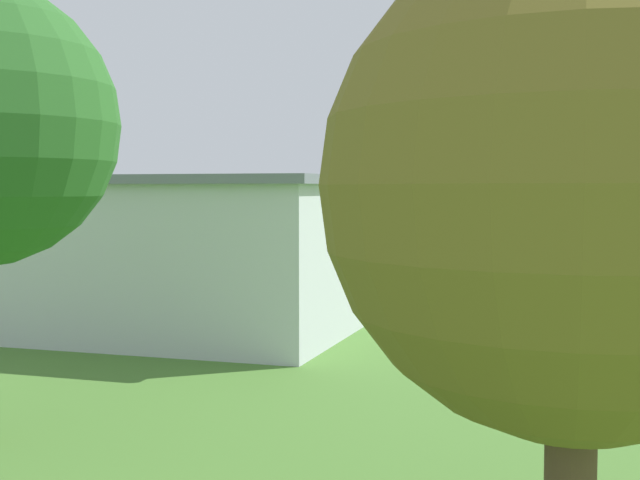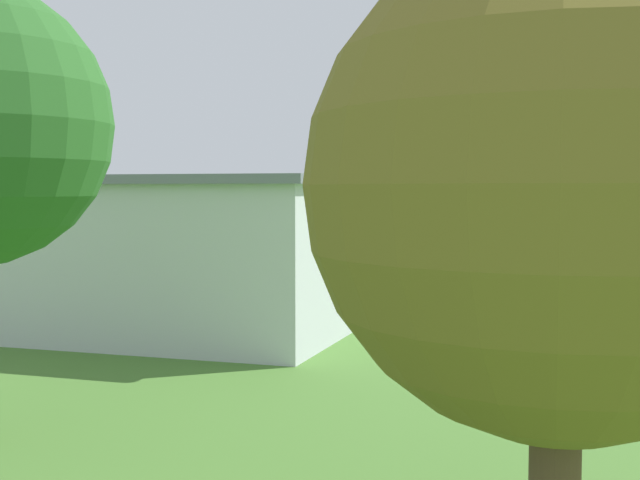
{
  "view_description": "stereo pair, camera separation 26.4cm",
  "coord_description": "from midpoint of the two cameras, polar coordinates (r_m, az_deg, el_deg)",
  "views": [
    {
      "loc": [
        -16.75,
        63.1,
        6.09
      ],
      "look_at": [
        -2.03,
        9.92,
        2.77
      ],
      "focal_mm": 47.41,
      "sensor_mm": 36.0,
      "label": 1
    },
    {
      "loc": [
        -17.0,
        63.03,
        6.09
      ],
      "look_at": [
        -2.03,
        9.92,
        2.77
      ],
      "focal_mm": 47.41,
      "sensor_mm": 36.0,
      "label": 2
    }
  ],
  "objects": [
    {
      "name": "ground_plane",
      "position": [
        65.57,
        0.49,
        -1.88
      ],
      "size": [
        400.0,
        400.0,
        0.0
      ],
      "primitive_type": "plane",
      "color": "#47752D"
    },
    {
      "name": "windsock",
      "position": [
        78.1,
        13.52,
        2.6
      ],
      "size": [
        1.13,
        1.36,
        5.76
      ],
      "color": "silver",
      "rests_on": "ground_plane"
    },
    {
      "name": "person_crossing_taxiway",
      "position": [
        48.01,
        0.21,
        -2.81
      ],
      "size": [
        0.49,
        0.49,
        1.72
      ],
      "color": "orange",
      "rests_on": "ground_plane"
    },
    {
      "name": "tree_at_field_edge",
      "position": [
        11.49,
        16.24,
        3.46
      ],
      "size": [
        6.72,
        6.72,
        9.51
      ],
      "color": "brown",
      "rests_on": "ground_plane"
    },
    {
      "name": "person_by_parked_cars",
      "position": [
        51.86,
        -6.03,
        -2.48
      ],
      "size": [
        0.49,
        0.49,
        1.52
      ],
      "color": "orange",
      "rests_on": "ground_plane"
    },
    {
      "name": "biplane",
      "position": [
        63.15,
        5.43,
        1.23
      ],
      "size": [
        7.28,
        7.42,
        3.72
      ],
      "color": "silver"
    },
    {
      "name": "person_walking_on_apron",
      "position": [
        51.51,
        -3.1,
        -2.51
      ],
      "size": [
        0.49,
        0.49,
        1.52
      ],
      "color": "orange",
      "rests_on": "ground_plane"
    },
    {
      "name": "hangar",
      "position": [
        39.93,
        -16.37,
        -0.67
      ],
      "size": [
        26.64,
        13.51,
        6.63
      ],
      "color": "silver",
      "rests_on": "ground_plane"
    },
    {
      "name": "person_at_fence_line",
      "position": [
        42.27,
        3.68,
        -3.74
      ],
      "size": [
        0.54,
        0.54,
        1.63
      ],
      "color": "#B23333",
      "rests_on": "ground_plane"
    }
  ]
}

